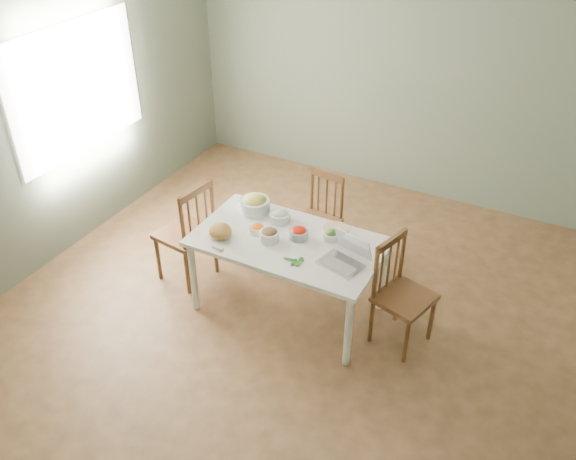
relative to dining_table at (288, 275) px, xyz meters
The scene contains 20 objects.
floor 0.39m from the dining_table, ahead, with size 5.00×5.00×0.00m, color brown.
wall_back 2.67m from the dining_table, 86.99° to the left, with size 5.00×0.00×2.70m, color slate.
wall_front 2.71m from the dining_table, 87.04° to the right, with size 5.00×0.00×2.70m, color slate.
wall_left 2.57m from the dining_table, behind, with size 0.00×5.00×2.70m, color slate.
window_left 2.63m from the dining_table, behind, with size 0.04×1.60×1.20m, color white.
dining_table is the anchor object (origin of this frame).
chair_far 0.79m from the dining_table, 97.19° to the left, with size 0.38×0.37×0.87m, color #402816, non-canonical shape.
chair_left 1.05m from the dining_table, behind, with size 0.45×0.42×1.01m, color #402816, non-canonical shape.
chair_right 1.01m from the dining_table, ahead, with size 0.41×0.40×0.94m, color #402816, non-canonical shape.
bread_boule 0.70m from the dining_table, 156.55° to the right, with size 0.19×0.19×0.12m, color #B18246.
butter_stick 0.69m from the dining_table, 139.70° to the right, with size 0.11×0.03×0.03m, color silver.
bowl_squash 0.69m from the dining_table, 150.40° to the left, with size 0.26×0.26×0.15m, color #D2CD68, non-canonical shape.
bowl_carrot 0.49m from the dining_table, behind, with size 0.13×0.13×0.08m, color orange, non-canonical shape.
bowl_onion 0.51m from the dining_table, 131.46° to the left, with size 0.18×0.18×0.10m, color silver, non-canonical shape.
bowl_mushroom 0.44m from the dining_table, 150.21° to the right, with size 0.16×0.16×0.11m, color #45311B, non-canonical shape.
bowl_redpep 0.42m from the dining_table, 48.05° to the left, with size 0.16×0.16×0.09m, color #C10004, non-canonical shape.
bowl_broccoli 0.54m from the dining_table, 30.36° to the left, with size 0.13×0.13×0.08m, color #306A1E, non-canonical shape.
flatbread 0.57m from the dining_table, 48.66° to the left, with size 0.21×0.21×0.02m, color beige.
basil_bunch 0.47m from the dining_table, 54.29° to the right, with size 0.18×0.18×0.02m, color #174C13, non-canonical shape.
laptop 0.70m from the dining_table, 11.64° to the right, with size 0.33×0.30×0.22m, color #BBBBC2, non-canonical shape.
Camera 1 is at (1.72, -3.53, 3.54)m, focal length 37.46 mm.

